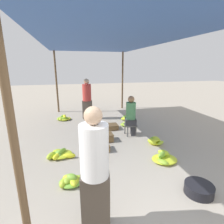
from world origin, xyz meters
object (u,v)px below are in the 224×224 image
at_px(vendor_foreground, 95,169).
at_px(stool, 130,126).
at_px(banana_pile_right_1, 155,141).
at_px(shopper_walking_mid, 87,98).
at_px(vendor_seated, 131,115).
at_px(crate_far, 112,127).
at_px(banana_pile_left_2, 60,154).
at_px(banana_pile_right_3, 127,118).
at_px(banana_pile_left_1, 71,180).
at_px(banana_pile_left_0, 63,118).
at_px(basin_black, 199,189).
at_px(banana_pile_right_0, 164,158).
at_px(crate_near, 106,137).
at_px(crate_mid, 102,147).
at_px(banana_pile_right_2, 126,124).

height_order(vendor_foreground, stool, vendor_foreground).
height_order(banana_pile_right_1, shopper_walking_mid, shopper_walking_mid).
relative_size(vendor_seated, crate_far, 3.17).
height_order(banana_pile_left_2, banana_pile_right_3, banana_pile_right_3).
relative_size(banana_pile_left_1, shopper_walking_mid, 0.32).
xyz_separation_m(stool, banana_pile_right_1, (0.46, -0.80, -0.20)).
relative_size(crate_far, shopper_walking_mid, 0.24).
bearing_deg(banana_pile_right_3, banana_pile_right_1, -88.17).
height_order(vendor_seated, banana_pile_left_1, vendor_seated).
xyz_separation_m(vendor_foreground, banana_pile_right_3, (1.94, 4.48, -0.80)).
height_order(banana_pile_right_3, crate_far, banana_pile_right_3).
relative_size(banana_pile_right_3, crate_far, 1.36).
distance_m(banana_pile_left_0, banana_pile_right_1, 3.89).
height_order(vendor_seated, shopper_walking_mid, shopper_walking_mid).
xyz_separation_m(basin_black, banana_pile_left_0, (-2.36, 4.92, -0.01)).
relative_size(stool, banana_pile_right_0, 0.61).
height_order(stool, banana_pile_left_1, stool).
distance_m(vendor_seated, crate_near, 1.03).
height_order(vendor_foreground, banana_pile_left_0, vendor_foreground).
height_order(vendor_foreground, banana_pile_left_1, vendor_foreground).
relative_size(basin_black, banana_pile_left_0, 0.85).
xyz_separation_m(vendor_foreground, crate_mid, (0.49, 2.16, -0.80)).
bearing_deg(banana_pile_right_2, shopper_walking_mid, 135.81).
bearing_deg(crate_mid, banana_pile_right_0, -33.98).
bearing_deg(banana_pile_left_0, crate_near, -61.86).
distance_m(vendor_foreground, stool, 3.40).
bearing_deg(vendor_seated, banana_pile_left_1, -133.41).
distance_m(vendor_seated, banana_pile_right_3, 1.65).
xyz_separation_m(banana_pile_right_3, crate_near, (-1.22, -1.74, 0.03)).
relative_size(basin_black, banana_pile_right_3, 0.90).
bearing_deg(banana_pile_right_0, banana_pile_left_2, 161.66).
height_order(banana_pile_right_2, banana_pile_right_3, banana_pile_right_3).
height_order(banana_pile_left_1, crate_far, banana_pile_left_1).
xyz_separation_m(stool, banana_pile_left_2, (-2.12, -0.90, -0.23)).
bearing_deg(stool, basin_black, -84.77).
bearing_deg(shopper_walking_mid, banana_pile_left_1, -100.46).
bearing_deg(banana_pile_left_1, banana_pile_right_2, 54.67).
height_order(banana_pile_right_0, crate_mid, banana_pile_right_0).
distance_m(banana_pile_left_2, crate_near, 1.45).
xyz_separation_m(vendor_foreground, banana_pile_left_1, (-0.32, 0.97, -0.80)).
relative_size(basin_black, banana_pile_left_2, 0.68).
xyz_separation_m(stool, banana_pile_right_2, (0.15, 0.86, -0.22)).
height_order(stool, crate_near, stool).
height_order(vendor_foreground, crate_far, vendor_foreground).
height_order(crate_near, crate_far, crate_near).
distance_m(banana_pile_right_3, shopper_walking_mid, 1.79).
height_order(basin_black, banana_pile_right_2, same).
distance_m(basin_black, banana_pile_right_0, 1.11).
relative_size(vendor_foreground, basin_black, 3.49).
distance_m(banana_pile_left_0, banana_pile_right_0, 4.47).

